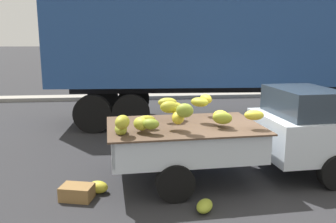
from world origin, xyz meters
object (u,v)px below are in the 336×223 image
object	(u,v)px
produce_crate	(77,192)
semi_trailer	(245,41)
pickup_truck	(280,131)
fallen_banana_bunch_by_wheel	(205,206)
fallen_banana_bunch_near_tailgate	(98,187)

from	to	relation	value
produce_crate	semi_trailer	bearing A→B (deg)	49.54
pickup_truck	produce_crate	distance (m)	3.91
fallen_banana_bunch_by_wheel	fallen_banana_bunch_near_tailgate	bearing A→B (deg)	152.94
fallen_banana_bunch_near_tailgate	produce_crate	bearing A→B (deg)	-146.33
fallen_banana_bunch_near_tailgate	fallen_banana_bunch_by_wheel	size ratio (longest dim) A/B	0.90
fallen_banana_bunch_by_wheel	semi_trailer	bearing A→B (deg)	67.24
pickup_truck	fallen_banana_bunch_near_tailgate	world-z (taller)	pickup_truck
semi_trailer	fallen_banana_bunch_near_tailgate	world-z (taller)	semi_trailer
pickup_truck	semi_trailer	xyz separation A→B (m)	(0.75, 4.61, 1.65)
semi_trailer	fallen_banana_bunch_near_tailgate	distance (m)	7.02
pickup_truck	fallen_banana_bunch_by_wheel	xyz separation A→B (m)	(-1.75, -1.34, -0.80)
semi_trailer	produce_crate	bearing A→B (deg)	-127.63
semi_trailer	fallen_banana_bunch_by_wheel	size ratio (longest dim) A/B	30.72
semi_trailer	fallen_banana_bunch_near_tailgate	xyz separation A→B (m)	(-4.19, -5.08, -2.44)
pickup_truck	produce_crate	size ratio (longest dim) A/B	9.59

